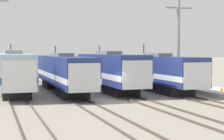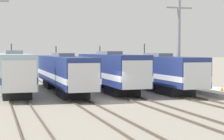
{
  "view_description": "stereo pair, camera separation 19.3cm",
  "coord_description": "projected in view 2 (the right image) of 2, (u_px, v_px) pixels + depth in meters",
  "views": [
    {
      "loc": [
        -9.59,
        -29.89,
        4.26
      ],
      "look_at": [
        0.44,
        1.0,
        2.62
      ],
      "focal_mm": 60.0,
      "sensor_mm": 36.0,
      "label": 1
    },
    {
      "loc": [
        -9.4,
        -29.95,
        4.26
      ],
      "look_at": [
        0.44,
        1.0,
        2.62
      ],
      "focal_mm": 60.0,
      "sensor_mm": 36.0,
      "label": 2
    }
  ],
  "objects": [
    {
      "name": "rail_pair_far_left",
      "position": [
        20.0,
        105.0,
        29.31
      ],
      "size": [
        1.51,
        120.0,
        0.15
      ],
      "color": "#4C4238",
      "rests_on": "ground_plane"
    },
    {
      "name": "rail_pair_far_right",
      "position": [
        189.0,
        97.0,
        33.81
      ],
      "size": [
        1.51,
        120.0,
        0.15
      ],
      "color": "#4C4238",
      "rests_on": "ground_plane"
    },
    {
      "name": "locomotive_far_left",
      "position": [
        14.0,
        71.0,
        37.84
      ],
      "size": [
        2.98,
        18.19,
        5.1
      ],
      "color": "#232326",
      "rests_on": "ground_plane"
    },
    {
      "name": "locomotive_center_right",
      "position": [
        111.0,
        71.0,
        39.7
      ],
      "size": [
        3.07,
        16.64,
        4.89
      ],
      "color": "black",
      "rests_on": "ground_plane"
    },
    {
      "name": "locomotive_center_left",
      "position": [
        64.0,
        72.0,
        38.58
      ],
      "size": [
        2.89,
        19.57,
        4.86
      ],
      "color": "black",
      "rests_on": "ground_plane"
    },
    {
      "name": "catenary_tower_right",
      "position": [
        179.0,
        42.0,
        40.19
      ],
      "size": [
        3.05,
        0.39,
        10.11
      ],
      "color": "gray",
      "rests_on": "ground_plane"
    },
    {
      "name": "rail_pair_center_right",
      "position": [
        138.0,
        100.0,
        32.31
      ],
      "size": [
        1.51,
        120.0,
        0.15
      ],
      "color": "#4C4238",
      "rests_on": "ground_plane"
    },
    {
      "name": "rail_pair_center_left",
      "position": [
        82.0,
        102.0,
        30.81
      ],
      "size": [
        1.51,
        120.0,
        0.15
      ],
      "color": "#4C4238",
      "rests_on": "ground_plane"
    },
    {
      "name": "locomotive_far_right",
      "position": [
        159.0,
        72.0,
        39.74
      ],
      "size": [
        2.96,
        16.72,
        5.13
      ],
      "color": "black",
      "rests_on": "ground_plane"
    },
    {
      "name": "traffic_cone",
      "position": [
        222.0,
        89.0,
        35.93
      ],
      "size": [
        0.31,
        0.31,
        0.45
      ],
      "color": "orange",
      "rests_on": "platform"
    },
    {
      "name": "ground_plane",
      "position": [
        111.0,
        102.0,
        31.56
      ],
      "size": [
        400.0,
        400.0,
        0.0
      ],
      "primitive_type": "plane",
      "color": "gray"
    }
  ]
}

